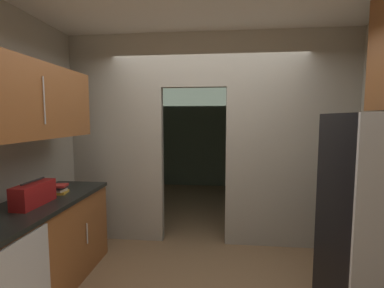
# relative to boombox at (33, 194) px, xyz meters

# --- Properties ---
(kitchen_overhead_slab) EXTENTS (4.12, 6.41, 0.06)m
(kitchen_overhead_slab) POSITION_rel_boombox_xyz_m (1.52, 0.51, 1.81)
(kitchen_overhead_slab) COLOR silver
(kitchen_partition) EXTENTS (3.72, 0.12, 2.78)m
(kitchen_partition) POSITION_rel_boombox_xyz_m (1.56, 1.35, 0.46)
(kitchen_partition) COLOR #ADA899
(kitchen_partition) RESTS_ON ground
(adjoining_room_shell) EXTENTS (3.72, 3.20, 2.78)m
(adjoining_room_shell) POSITION_rel_boombox_xyz_m (1.52, 3.51, 0.39)
(adjoining_room_shell) COLOR slate
(adjoining_room_shell) RESTS_ON ground
(lower_cabinet_run) EXTENTS (0.64, 1.85, 0.90)m
(lower_cabinet_run) POSITION_rel_boombox_xyz_m (-0.03, -0.01, -0.55)
(lower_cabinet_run) COLOR brown
(lower_cabinet_run) RESTS_ON ground
(upper_cabinet_counterside) EXTENTS (0.36, 1.67, 0.68)m
(upper_cabinet_counterside) POSITION_rel_boombox_xyz_m (-0.03, -0.01, 0.84)
(upper_cabinet_counterside) COLOR brown
(boombox) EXTENTS (0.17, 0.43, 0.23)m
(boombox) POSITION_rel_boombox_xyz_m (0.00, 0.00, 0.00)
(boombox) COLOR maroon
(boombox) RESTS_ON lower_cabinet_run
(book_stack) EXTENTS (0.16, 0.17, 0.10)m
(book_stack) POSITION_rel_boombox_xyz_m (0.01, 0.37, -0.05)
(book_stack) COLOR gold
(book_stack) RESTS_ON lower_cabinet_run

